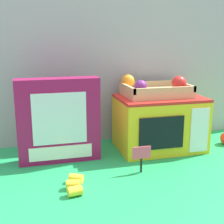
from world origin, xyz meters
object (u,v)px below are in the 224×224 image
(cookie_set_box, at_px, (59,121))
(toy_microwave, at_px, (159,123))
(food_groups_crate, at_px, (155,90))
(price_sign, at_px, (142,155))
(loose_toy_banana, at_px, (75,185))

(cookie_set_box, bearing_deg, toy_microwave, 4.06)
(food_groups_crate, height_order, price_sign, food_groups_crate)
(toy_microwave, height_order, cookie_set_box, cookie_set_box)
(cookie_set_box, relative_size, price_sign, 3.32)
(price_sign, distance_m, loose_toy_banana, 0.27)
(price_sign, bearing_deg, toy_microwave, 53.75)
(loose_toy_banana, bearing_deg, price_sign, 14.66)
(price_sign, bearing_deg, loose_toy_banana, -165.34)
(loose_toy_banana, bearing_deg, cookie_set_box, 94.91)
(food_groups_crate, distance_m, price_sign, 0.35)
(food_groups_crate, height_order, cookie_set_box, cookie_set_box)
(cookie_set_box, height_order, loose_toy_banana, cookie_set_box)
(cookie_set_box, bearing_deg, price_sign, -34.88)
(food_groups_crate, distance_m, loose_toy_banana, 0.56)
(toy_microwave, xyz_separation_m, food_groups_crate, (-0.02, 0.02, 0.14))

